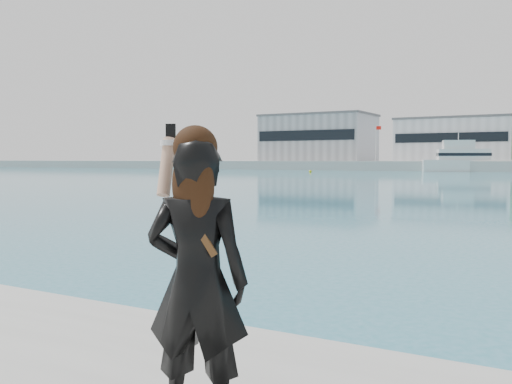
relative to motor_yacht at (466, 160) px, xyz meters
The scene contains 6 objects.
warehouse_grey_left 41.37m from the motor_yacht, 157.21° to the left, with size 26.52×16.36×11.50m.
warehouse_white 17.19m from the motor_yacht, 106.81° to the left, with size 24.48×15.35×9.50m.
flagpole_left 22.94m from the motor_yacht, 156.74° to the left, with size 1.28×0.16×8.00m.
motor_yacht is the anchor object (origin of this frame).
buoy_far 31.20m from the motor_yacht, 139.22° to the right, with size 0.50×0.50×0.50m, color #D8C80B.
woman 114.32m from the motor_yacht, 81.12° to the right, with size 0.72×0.58×1.79m.
Camera 1 is at (2.41, -3.56, 2.37)m, focal length 40.00 mm.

